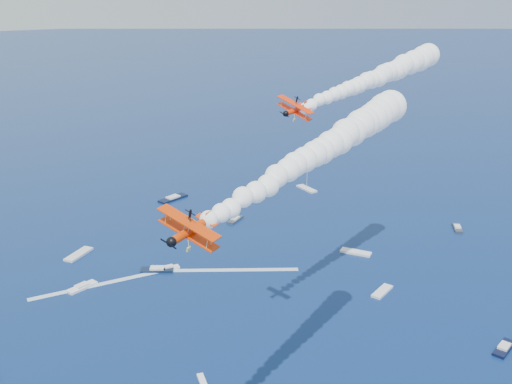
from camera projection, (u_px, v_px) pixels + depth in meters
name	position (u px, v px, depth m)	size (l,w,h in m)	color
biplane_lead	(296.00, 110.00, 116.79)	(7.07, 7.93, 4.78)	#FF2C05
biplane_trail	(190.00, 231.00, 70.23)	(7.41, 8.31, 5.01)	red
smoke_trail_lead	(375.00, 78.00, 138.01)	(56.08, 27.81, 10.64)	white
smoke_trail_trail	(318.00, 152.00, 93.00)	(53.91, 32.24, 10.64)	white
spectator_boats	(102.00, 267.00, 187.21)	(225.24, 173.14, 0.70)	black
boat_wakes	(168.00, 277.00, 181.60)	(76.93, 19.80, 0.04)	white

